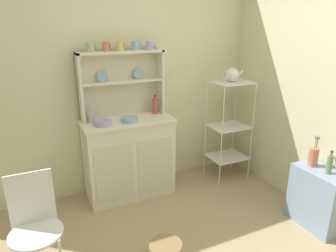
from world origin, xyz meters
TOP-DOWN VIEW (x-y plane):
  - wall_back at (0.00, 1.62)m, footprint 3.84×0.05m
  - hutch_cabinet at (0.04, 1.37)m, footprint 0.95×0.45m
  - hutch_shelf_unit at (0.04, 1.53)m, footprint 0.88×0.18m
  - bakers_rack at (1.24, 1.24)m, footprint 0.44×0.36m
  - side_shelf_blue at (1.44, 0.09)m, footprint 0.28×0.48m
  - wire_chair at (-0.94, 0.47)m, footprint 0.36×0.36m
  - floor_basket at (-0.04, 0.26)m, footprint 0.26×0.26m
  - cup_sage_0 at (-0.26, 1.49)m, footprint 0.10×0.08m
  - cup_terracotta_1 at (-0.11, 1.49)m, footprint 0.08×0.07m
  - cup_gold_2 at (0.03, 1.49)m, footprint 0.09×0.08m
  - cup_sky_3 at (0.20, 1.49)m, footprint 0.09×0.07m
  - cup_lilac_4 at (0.36, 1.49)m, footprint 0.09×0.07m
  - bowl_mixing_large at (-0.24, 1.29)m, footprint 0.17×0.17m
  - bowl_floral_medium at (0.04, 1.29)m, footprint 0.17×0.17m
  - jam_bottle at (0.39, 1.45)m, footprint 0.06×0.06m
  - utensil_jar at (-0.31, 1.45)m, footprint 0.08×0.08m
  - porcelain_teapot at (1.24, 1.24)m, footprint 0.24×0.15m
  - flower_vase at (1.44, 0.21)m, footprint 0.09×0.09m
  - oil_bottle at (1.44, 0.04)m, footprint 0.05×0.05m

SIDE VIEW (x-z plane):
  - floor_basket at x=-0.04m, z-range 0.00..0.16m
  - side_shelf_blue at x=1.44m, z-range 0.00..0.56m
  - hutch_cabinet at x=0.04m, z-range 0.01..0.87m
  - wire_chair at x=-0.94m, z-range 0.09..0.94m
  - oil_bottle at x=1.44m, z-range 0.54..0.76m
  - flower_vase at x=1.44m, z-range 0.51..0.82m
  - bakers_rack at x=1.24m, z-range 0.12..1.31m
  - bowl_floral_medium at x=0.04m, z-range 0.86..0.91m
  - bowl_mixing_large at x=-0.24m, z-range 0.86..0.91m
  - utensil_jar at x=-0.31m, z-range 0.80..1.04m
  - jam_bottle at x=0.39m, z-range 0.85..1.06m
  - wall_back at x=0.00m, z-range 0.00..2.50m
  - hutch_shelf_unit at x=0.04m, z-range 0.92..1.61m
  - porcelain_teapot at x=1.24m, z-range 1.18..1.35m
  - cup_gold_2 at x=0.03m, z-range 1.55..1.64m
  - cup_sage_0 at x=-0.26m, z-range 1.55..1.64m
  - cup_lilac_4 at x=0.36m, z-range 1.55..1.64m
  - cup_terracotta_1 at x=-0.11m, z-range 1.55..1.64m
  - cup_sky_3 at x=0.20m, z-range 1.55..1.64m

